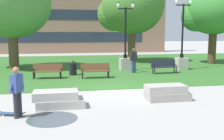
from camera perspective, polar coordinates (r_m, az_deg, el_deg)
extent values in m
plane|color=#A3A09B|center=(12.99, -0.25, -4.36)|extent=(140.00, 140.00, 0.00)
cube|color=#336628|center=(22.76, -4.81, 1.03)|extent=(40.00, 20.00, 0.02)
cube|color=#B2ADA3|center=(10.21, -11.05, -7.06)|extent=(1.80, 0.90, 0.32)
cube|color=#BBB6AB|center=(10.14, -12.15, -5.34)|extent=(1.66, 0.83, 0.32)
cube|color=#9E9991|center=(11.34, 11.96, -5.57)|extent=(1.80, 0.90, 0.32)
cube|color=#A6A098|center=(11.23, 11.57, -4.01)|extent=(1.66, 0.83, 0.32)
cylinder|color=#28282D|center=(9.24, -20.19, -7.30)|extent=(0.15, 0.15, 0.86)
cylinder|color=#28282D|center=(9.40, -19.49, -7.01)|extent=(0.15, 0.15, 0.86)
cube|color=#334784|center=(9.16, -20.06, -2.74)|extent=(0.39, 0.46, 0.60)
cylinder|color=#334784|center=(9.06, -20.89, -2.57)|extent=(0.23, 0.34, 0.54)
cylinder|color=#334784|center=(9.24, -19.27, -2.28)|extent=(0.23, 0.34, 0.54)
sphere|color=#9E7051|center=(9.09, -20.19, -0.02)|extent=(0.22, 0.22, 0.22)
cube|color=#2D4C75|center=(9.67, -21.11, -8.79)|extent=(0.82, 0.45, 0.02)
cube|color=#2D4C75|center=(9.45, -18.72, -8.94)|extent=(0.18, 0.23, 0.06)
cylinder|color=silver|center=(9.70, -22.56, -9.17)|extent=(0.06, 0.05, 0.06)
cylinder|color=silver|center=(9.88, -21.89, -8.82)|extent=(0.06, 0.05, 0.06)
cylinder|color=silver|center=(9.49, -20.25, -9.44)|extent=(0.06, 0.05, 0.06)
cylinder|color=silver|center=(9.67, -19.62, -9.07)|extent=(0.06, 0.05, 0.06)
cylinder|color=#47515B|center=(8.97, -12.85, -10.31)|extent=(1.66, 1.66, 0.01)
cube|color=brown|center=(16.16, -3.64, -0.25)|extent=(1.82, 0.52, 0.05)
cube|color=brown|center=(16.38, -3.72, 0.67)|extent=(1.80, 0.20, 0.46)
cube|color=black|center=(16.10, -6.62, 0.11)|extent=(0.08, 0.40, 0.04)
cube|color=black|center=(16.24, -0.69, 0.23)|extent=(0.08, 0.40, 0.04)
cylinder|color=black|center=(16.00, -6.44, -1.21)|extent=(0.07, 0.07, 0.41)
cylinder|color=black|center=(16.13, -0.75, -1.09)|extent=(0.07, 0.07, 0.41)
cylinder|color=black|center=(16.32, -6.48, -1.03)|extent=(0.07, 0.07, 0.41)
cylinder|color=black|center=(16.44, -0.90, -0.91)|extent=(0.07, 0.07, 0.41)
cube|color=#1E232D|center=(18.39, 11.38, 0.62)|extent=(1.82, 0.52, 0.05)
cube|color=#1E232D|center=(18.59, 11.09, 1.42)|extent=(1.80, 0.20, 0.46)
cube|color=black|center=(18.05, 8.96, 0.93)|extent=(0.08, 0.40, 0.04)
cube|color=black|center=(18.74, 13.73, 1.06)|extent=(0.08, 0.40, 0.04)
cylinder|color=black|center=(17.96, 9.25, -0.25)|extent=(0.07, 0.07, 0.41)
cylinder|color=black|center=(18.62, 13.81, -0.08)|extent=(0.07, 0.07, 0.41)
cylinder|color=black|center=(18.25, 8.87, -0.11)|extent=(0.07, 0.07, 0.41)
cylinder|color=black|center=(18.91, 13.37, 0.05)|extent=(0.07, 0.07, 0.41)
cube|color=brown|center=(16.47, -13.92, -0.32)|extent=(1.84, 0.66, 0.05)
cube|color=brown|center=(16.68, -13.80, 0.59)|extent=(1.80, 0.34, 0.46)
cube|color=black|center=(16.62, -16.79, 0.07)|extent=(0.11, 0.40, 0.04)
cube|color=black|center=(16.32, -11.03, 0.12)|extent=(0.11, 0.40, 0.04)
cylinder|color=black|center=(16.51, -16.73, -1.22)|extent=(0.07, 0.07, 0.41)
cylinder|color=black|center=(16.22, -11.21, -1.19)|extent=(0.07, 0.07, 0.41)
cylinder|color=black|center=(16.81, -16.48, -1.05)|extent=(0.07, 0.07, 0.41)
cylinder|color=black|center=(16.53, -11.07, -1.01)|extent=(0.07, 0.07, 0.41)
cube|color=#ADA89E|center=(19.61, 2.89, 1.26)|extent=(0.80, 0.80, 0.90)
cylinder|color=black|center=(19.55, 2.90, 3.01)|extent=(0.28, 0.28, 0.30)
cylinder|color=black|center=(19.47, 2.94, 8.02)|extent=(0.14, 0.14, 3.72)
cube|color=black|center=(19.55, 2.98, 13.18)|extent=(1.10, 0.08, 0.08)
ellipsoid|color=white|center=(19.45, 1.36, 13.92)|extent=(0.22, 0.22, 0.36)
cone|color=black|center=(19.47, 1.36, 14.50)|extent=(0.20, 0.20, 0.13)
ellipsoid|color=white|center=(19.71, 4.58, 13.83)|extent=(0.22, 0.22, 0.36)
cone|color=black|center=(19.73, 4.59, 14.39)|extent=(0.20, 0.20, 0.13)
cube|color=#ADA89E|center=(20.69, 14.86, 1.36)|extent=(0.80, 0.80, 0.90)
cylinder|color=black|center=(20.63, 14.93, 3.01)|extent=(0.28, 0.28, 0.30)
cylinder|color=black|center=(20.55, 15.12, 8.18)|extent=(0.14, 0.14, 4.02)
cube|color=black|center=(20.65, 15.32, 13.47)|extent=(1.10, 0.08, 0.08)
ellipsoid|color=white|center=(20.45, 13.91, 14.25)|extent=(0.22, 0.22, 0.36)
ellipsoid|color=white|center=(20.92, 16.74, 14.01)|extent=(0.22, 0.22, 0.36)
cylinder|color=brown|center=(25.32, 4.30, 5.76)|extent=(0.73, 0.73, 3.51)
ellipsoid|color=#42752D|center=(25.40, 4.38, 13.36)|extent=(5.85, 5.85, 4.97)
sphere|color=#42752D|center=(25.56, 0.46, 12.03)|extent=(3.22, 3.22, 3.22)
sphere|color=#42752D|center=(25.29, 8.04, 13.99)|extent=(2.92, 2.92, 2.92)
cylinder|color=brown|center=(21.66, -20.67, 4.53)|extent=(0.74, 0.74, 3.26)
ellipsoid|color=#4C893D|center=(21.73, -21.12, 13.16)|extent=(5.95, 5.95, 5.06)
sphere|color=#4C893D|center=(20.97, -17.33, 14.35)|extent=(2.98, 2.98, 2.98)
cylinder|color=#4C3823|center=(25.44, 20.99, 5.12)|extent=(0.69, 0.69, 3.39)
ellipsoid|color=#387F33|center=(25.50, 21.35, 12.06)|extent=(5.06, 5.06, 4.30)
sphere|color=#387F33|center=(25.21, 17.93, 11.12)|extent=(2.78, 2.78, 2.78)
cylinder|color=black|center=(17.56, -8.50, 0.21)|extent=(0.48, 0.48, 0.80)
cone|color=black|center=(17.50, -8.54, 1.77)|extent=(0.49, 0.49, 0.16)
cylinder|color=#384C7A|center=(18.53, 4.98, 0.78)|extent=(0.15, 0.15, 0.86)
cylinder|color=#384C7A|center=(18.42, 4.46, 0.74)|extent=(0.15, 0.15, 0.86)
cube|color=#2D2D30|center=(18.40, 4.75, 3.01)|extent=(0.45, 0.35, 0.60)
cylinder|color=#2D2D30|center=(18.60, 5.36, 3.16)|extent=(0.25, 0.16, 0.56)
cylinder|color=#2D2D30|center=(18.19, 4.12, 3.06)|extent=(0.25, 0.16, 0.56)
sphere|color=brown|center=(18.36, 4.76, 4.38)|extent=(0.22, 0.22, 0.22)
cube|color=#8E6B56|center=(37.05, -9.65, 11.53)|extent=(27.97, 1.00, 10.17)
cube|color=#232D3D|center=(36.47, -9.52, 7.05)|extent=(20.97, 0.03, 1.40)
cube|color=#232D3D|center=(36.55, -9.63, 11.76)|extent=(20.97, 0.03, 1.40)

